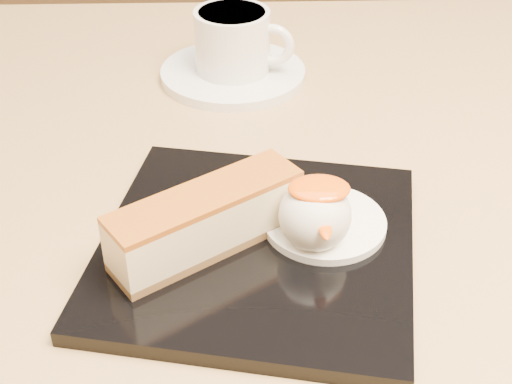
{
  "coord_description": "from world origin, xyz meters",
  "views": [
    {
      "loc": [
        0.03,
        -0.49,
        1.06
      ],
      "look_at": [
        0.04,
        -0.08,
        0.76
      ],
      "focal_mm": 50.0,
      "sensor_mm": 36.0,
      "label": 1
    }
  ],
  "objects_px": {
    "table": "(211,310)",
    "coffee_cup": "(234,40)",
    "ice_cream_scoop": "(315,215)",
    "saucer": "(233,73)",
    "cheesecake": "(206,220)",
    "dessert_plate": "(257,247)"
  },
  "relations": [
    {
      "from": "table",
      "to": "cheesecake",
      "type": "distance_m",
      "value": 0.22
    },
    {
      "from": "cheesecake",
      "to": "saucer",
      "type": "bearing_deg",
      "value": 51.76
    },
    {
      "from": "dessert_plate",
      "to": "coffee_cup",
      "type": "relative_size",
      "value": 2.17
    },
    {
      "from": "ice_cream_scoop",
      "to": "saucer",
      "type": "bearing_deg",
      "value": 101.1
    },
    {
      "from": "cheesecake",
      "to": "coffee_cup",
      "type": "relative_size",
      "value": 1.35
    },
    {
      "from": "cheesecake",
      "to": "saucer",
      "type": "distance_m",
      "value": 0.29
    },
    {
      "from": "dessert_plate",
      "to": "cheesecake",
      "type": "distance_m",
      "value": 0.05
    },
    {
      "from": "table",
      "to": "cheesecake",
      "type": "relative_size",
      "value": 5.82
    },
    {
      "from": "dessert_plate",
      "to": "ice_cream_scoop",
      "type": "bearing_deg",
      "value": -7.13
    },
    {
      "from": "table",
      "to": "dessert_plate",
      "type": "height_order",
      "value": "dessert_plate"
    },
    {
      "from": "ice_cream_scoop",
      "to": "coffee_cup",
      "type": "bearing_deg",
      "value": 100.76
    },
    {
      "from": "ice_cream_scoop",
      "to": "saucer",
      "type": "relative_size",
      "value": 0.34
    },
    {
      "from": "saucer",
      "to": "coffee_cup",
      "type": "relative_size",
      "value": 1.48
    },
    {
      "from": "table",
      "to": "ice_cream_scoop",
      "type": "relative_size",
      "value": 15.74
    },
    {
      "from": "coffee_cup",
      "to": "table",
      "type": "bearing_deg",
      "value": -83.45
    },
    {
      "from": "dessert_plate",
      "to": "coffee_cup",
      "type": "xyz_separation_m",
      "value": [
        -0.01,
        0.28,
        0.04
      ]
    },
    {
      "from": "table",
      "to": "coffee_cup",
      "type": "bearing_deg",
      "value": 81.61
    },
    {
      "from": "dessert_plate",
      "to": "ice_cream_scoop",
      "type": "xyz_separation_m",
      "value": [
        0.04,
        -0.01,
        0.03
      ]
    },
    {
      "from": "dessert_plate",
      "to": "coffee_cup",
      "type": "height_order",
      "value": "coffee_cup"
    },
    {
      "from": "cheesecake",
      "to": "coffee_cup",
      "type": "distance_m",
      "value": 0.29
    },
    {
      "from": "table",
      "to": "saucer",
      "type": "distance_m",
      "value": 0.25
    },
    {
      "from": "table",
      "to": "coffee_cup",
      "type": "height_order",
      "value": "coffee_cup"
    }
  ]
}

